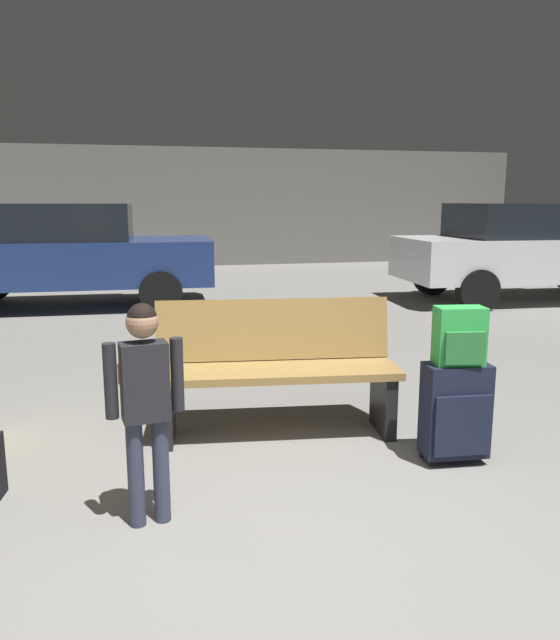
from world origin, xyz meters
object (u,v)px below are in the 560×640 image
suitcase (456,411)px  child (145,391)px  backpack_bright (460,337)px  bench (276,369)px  parked_car_far (66,253)px  parked_car_side (530,249)px

suitcase → child: child is taller
backpack_bright → child: bearing=-170.0°
bench → child: 1.37m
bench → backpack_bright: 1.22m
backpack_bright → parked_car_far: size_ratio=0.08×
bench → suitcase: bench is taller
child → parked_car_far: size_ratio=0.26×
parked_car_far → bench: bearing=-71.4°
bench → parked_car_far: bearing=108.6°
parked_car_far → child: bearing=-81.3°
backpack_bright → child: 1.82m
backpack_bright → child: child is taller
bench → suitcase: bearing=-38.0°
suitcase → backpack_bright: bearing=-141.1°
suitcase → parked_car_far: parked_car_far is taller
bench → parked_car_side: size_ratio=0.39×
parked_car_side → child: bearing=-136.5°
child → parked_car_far: bearing=98.7°
suitcase → child: bearing=-170.0°
bench → parked_car_far: 5.92m
child → suitcase: bearing=10.0°
child → parked_car_side: 8.28m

